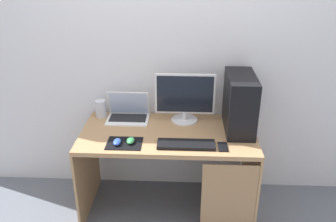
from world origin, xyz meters
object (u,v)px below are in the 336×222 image
laptop (128,114)px  mouse_right (117,142)px  monitor (185,98)px  keyboard (186,144)px  mouse_left (131,141)px  pc_tower (240,103)px  cell_phone (223,147)px  speaker (101,109)px

laptop → mouse_right: laptop is taller
monitor → mouse_right: bearing=-139.4°
monitor → mouse_right: 0.67m
keyboard → mouse_left: 0.41m
keyboard → mouse_right: mouse_right is taller
mouse_right → monitor: bearing=40.6°
pc_tower → keyboard: pc_tower is taller
pc_tower → monitor: size_ratio=0.96×
cell_phone → speaker: bearing=154.4°
laptop → pc_tower: bearing=-8.7°
pc_tower → laptop: pc_tower is taller
mouse_left → cell_phone: 0.67m
keyboard → mouse_right: size_ratio=4.38×
pc_tower → speaker: 1.15m
keyboard → cell_phone: (0.26, -0.01, -0.01)m
speaker → keyboard: size_ratio=0.35×
pc_tower → cell_phone: bearing=-115.2°
monitor → mouse_left: bearing=-135.0°
mouse_right → speaker: bearing=115.1°
speaker → mouse_left: speaker is taller
speaker → mouse_right: (0.22, -0.47, -0.05)m
laptop → mouse_left: (0.08, -0.41, -0.03)m
pc_tower → keyboard: bearing=-144.1°
speaker → pc_tower: bearing=-8.4°
pc_tower → mouse_right: 0.98m
laptop → cell_phone: bearing=-30.5°
pc_tower → cell_phone: size_ratio=3.56×
laptop → keyboard: (0.49, -0.43, -0.04)m
mouse_right → cell_phone: (0.77, -0.01, -0.02)m
mouse_left → mouse_right: (-0.09, -0.03, 0.00)m
laptop → speaker: 0.24m
monitor → speaker: monitor is taller
pc_tower → laptop: 0.92m
keyboard → cell_phone: bearing=-2.4°
monitor → speaker: (-0.71, 0.05, -0.13)m
monitor → mouse_left: (-0.39, -0.39, -0.18)m
speaker → keyboard: speaker is taller
mouse_right → cell_phone: 0.77m
pc_tower → laptop: size_ratio=1.34×
pc_tower → mouse_left: pc_tower is taller
monitor → mouse_right: size_ratio=5.03×
cell_phone → monitor: bearing=123.4°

